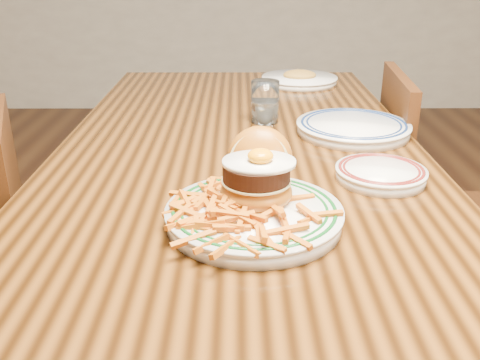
{
  "coord_description": "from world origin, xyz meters",
  "views": [
    {
      "loc": [
        -0.0,
        -1.21,
        1.17
      ],
      "look_at": [
        -0.0,
        -0.43,
        0.83
      ],
      "focal_mm": 40.0,
      "sensor_mm": 36.0,
      "label": 1
    }
  ],
  "objects_px": {
    "table": "(240,175)",
    "side_plate": "(381,173)",
    "main_plate": "(255,198)",
    "chair_right": "(424,207)"
  },
  "relations": [
    {
      "from": "table",
      "to": "side_plate",
      "type": "xyz_separation_m",
      "value": [
        0.28,
        -0.24,
        0.1
      ]
    },
    {
      "from": "table",
      "to": "main_plate",
      "type": "bearing_deg",
      "value": -86.58
    },
    {
      "from": "table",
      "to": "main_plate",
      "type": "distance_m",
      "value": 0.43
    },
    {
      "from": "chair_right",
      "to": "side_plate",
      "type": "xyz_separation_m",
      "value": [
        -0.28,
        -0.48,
        0.31
      ]
    },
    {
      "from": "chair_right",
      "to": "main_plate",
      "type": "relative_size",
      "value": 2.77
    },
    {
      "from": "table",
      "to": "chair_right",
      "type": "height_order",
      "value": "chair_right"
    },
    {
      "from": "table",
      "to": "chair_right",
      "type": "xyz_separation_m",
      "value": [
        0.56,
        0.24,
        -0.2
      ]
    },
    {
      "from": "chair_right",
      "to": "side_plate",
      "type": "bearing_deg",
      "value": 64.82
    },
    {
      "from": "chair_right",
      "to": "side_plate",
      "type": "height_order",
      "value": "chair_right"
    },
    {
      "from": "chair_right",
      "to": "main_plate",
      "type": "distance_m",
      "value": 0.9
    }
  ]
}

